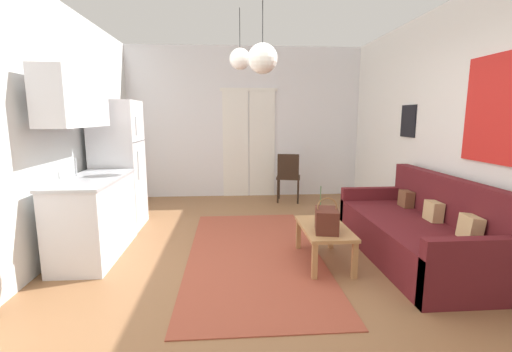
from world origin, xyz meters
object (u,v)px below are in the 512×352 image
object	(u,v)px
couch	(419,234)
pendant_lamp_far	(240,59)
bamboo_vase	(320,215)
pendant_lamp_near	(263,59)
handbag	(327,220)
refrigerator	(119,165)
coffee_table	(324,232)
accent_chair	(288,175)

from	to	relation	value
couch	pendant_lamp_far	distance (m)	2.91
bamboo_vase	couch	bearing A→B (deg)	-1.77
couch	pendant_lamp_near	xyz separation A→B (m)	(-1.73, -0.12, 1.80)
handbag	pendant_lamp_far	size ratio (longest dim) A/B	0.49
refrigerator	pendant_lamp_far	size ratio (longest dim) A/B	2.42
refrigerator	pendant_lamp_far	xyz separation A→B (m)	(1.68, -0.42, 1.36)
pendant_lamp_near	handbag	bearing A→B (deg)	-6.56
refrigerator	pendant_lamp_near	size ratio (longest dim) A/B	1.95
coffee_table	refrigerator	world-z (taller)	refrigerator
couch	accent_chair	bearing A→B (deg)	110.74
bamboo_vase	pendant_lamp_far	world-z (taller)	pendant_lamp_far
pendant_lamp_near	bamboo_vase	bearing A→B (deg)	13.41
couch	coffee_table	xyz separation A→B (m)	(-1.06, -0.03, 0.06)
bamboo_vase	pendant_lamp_near	size ratio (longest dim) A/B	0.47
coffee_table	pendant_lamp_near	size ratio (longest dim) A/B	0.97
coffee_table	refrigerator	distance (m)	2.95
bamboo_vase	pendant_lamp_near	distance (m)	1.70
pendant_lamp_near	coffee_table	bearing A→B (deg)	7.77
couch	bamboo_vase	distance (m)	1.12
couch	bamboo_vase	world-z (taller)	couch
handbag	refrigerator	distance (m)	2.99
handbag	refrigerator	bearing A→B (deg)	147.37
bamboo_vase	handbag	xyz separation A→B (m)	(0.01, -0.23, 0.02)
handbag	pendant_lamp_far	bearing A→B (deg)	124.93
accent_chair	pendant_lamp_near	size ratio (longest dim) A/B	0.99
couch	coffee_table	size ratio (longest dim) A/B	2.43
coffee_table	handbag	world-z (taller)	handbag
handbag	bamboo_vase	bearing A→B (deg)	92.21
accent_chair	pendant_lamp_far	bearing A→B (deg)	73.33
coffee_table	pendant_lamp_near	xyz separation A→B (m)	(-0.67, -0.09, 1.74)
bamboo_vase	refrigerator	size ratio (longest dim) A/B	0.24
accent_chair	pendant_lamp_far	world-z (taller)	pendant_lamp_far
coffee_table	pendant_lamp_far	bearing A→B (deg)	129.98
accent_chair	pendant_lamp_far	xyz separation A→B (m)	(-0.91, -1.67, 1.74)
accent_chair	pendant_lamp_far	distance (m)	2.58
handbag	pendant_lamp_near	size ratio (longest dim) A/B	0.39
coffee_table	accent_chair	xyz separation A→B (m)	(0.06, 2.68, 0.16)
accent_chair	bamboo_vase	bearing A→B (deg)	99.80
refrigerator	accent_chair	bearing A→B (deg)	25.70
accent_chair	pendant_lamp_near	distance (m)	3.27
bamboo_vase	accent_chair	bearing A→B (deg)	87.90
pendant_lamp_far	handbag	bearing A→B (deg)	-55.07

